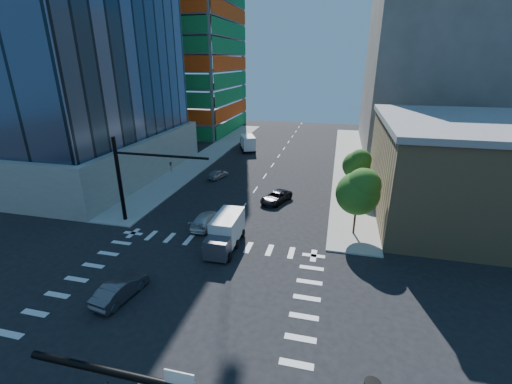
# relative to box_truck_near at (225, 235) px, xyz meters

# --- Properties ---
(ground) EXTENTS (160.00, 160.00, 0.00)m
(ground) POSITION_rel_box_truck_near_xyz_m (-0.90, -8.47, -1.29)
(ground) COLOR black
(ground) RESTS_ON ground
(road_markings) EXTENTS (20.00, 20.00, 0.01)m
(road_markings) POSITION_rel_box_truck_near_xyz_m (-0.90, -8.47, -1.28)
(road_markings) COLOR silver
(road_markings) RESTS_ON ground
(sidewalk_ne) EXTENTS (5.00, 60.00, 0.15)m
(sidewalk_ne) POSITION_rel_box_truck_near_xyz_m (11.60, 31.53, -1.21)
(sidewalk_ne) COLOR #999590
(sidewalk_ne) RESTS_ON ground
(sidewalk_nw) EXTENTS (5.00, 60.00, 0.15)m
(sidewalk_nw) POSITION_rel_box_truck_near_xyz_m (-13.40, 31.53, -1.21)
(sidewalk_nw) COLOR #999590
(sidewalk_nw) RESTS_ON ground
(construction_building) EXTENTS (25.16, 34.50, 70.60)m
(construction_building) POSITION_rel_box_truck_near_xyz_m (-28.32, 53.46, 23.32)
(construction_building) COLOR slate
(construction_building) RESTS_ON ground
(commercial_building) EXTENTS (20.50, 22.50, 10.60)m
(commercial_building) POSITION_rel_box_truck_near_xyz_m (24.10, 13.53, 4.03)
(commercial_building) COLOR #917C54
(commercial_building) RESTS_ON ground
(bg_building_ne) EXTENTS (24.00, 30.00, 28.00)m
(bg_building_ne) POSITION_rel_box_truck_near_xyz_m (26.10, 46.53, 12.71)
(bg_building_ne) COLOR #5B5752
(bg_building_ne) RESTS_ON ground
(signal_mast_nw) EXTENTS (10.20, 0.40, 9.00)m
(signal_mast_nw) POSITION_rel_box_truck_near_xyz_m (-10.90, 3.03, 4.21)
(signal_mast_nw) COLOR black
(signal_mast_nw) RESTS_ON sidewalk_nw
(tree_south) EXTENTS (4.16, 4.16, 6.82)m
(tree_south) POSITION_rel_box_truck_near_xyz_m (11.73, 5.43, 3.40)
(tree_south) COLOR #382316
(tree_south) RESTS_ON sidewalk_ne
(tree_north) EXTENTS (3.54, 3.52, 5.78)m
(tree_north) POSITION_rel_box_truck_near_xyz_m (12.03, 17.43, 2.70)
(tree_north) COLOR #382316
(tree_north) RESTS_ON sidewalk_ne
(car_nb_far) EXTENTS (3.81, 5.26, 1.33)m
(car_nb_far) POSITION_rel_box_truck_near_xyz_m (2.59, 11.92, -0.62)
(car_nb_far) COLOR black
(car_nb_far) RESTS_ON ground
(car_sb_near) EXTENTS (2.15, 4.98, 1.43)m
(car_sb_near) POSITION_rel_box_truck_near_xyz_m (-3.36, 3.85, -0.57)
(car_sb_near) COLOR white
(car_sb_near) RESTS_ON ground
(car_sb_mid) EXTENTS (2.56, 4.01, 1.27)m
(car_sb_mid) POSITION_rel_box_truck_near_xyz_m (-7.44, 18.98, -0.65)
(car_sb_mid) COLOR #A9AAB0
(car_sb_mid) RESTS_ON ground
(car_sb_cross) EXTENTS (2.25, 4.73, 1.50)m
(car_sb_cross) POSITION_rel_box_truck_near_xyz_m (-5.09, -8.62, -0.54)
(car_sb_cross) COLOR #46454A
(car_sb_cross) RESTS_ON ground
(box_truck_near) EXTENTS (2.41, 5.57, 2.91)m
(box_truck_near) POSITION_rel_box_truck_near_xyz_m (0.00, 0.00, 0.00)
(box_truck_near) COLOR black
(box_truck_near) RESTS_ON ground
(box_truck_far) EXTENTS (4.46, 6.16, 2.97)m
(box_truck_far) POSITION_rel_box_truck_near_xyz_m (-7.61, 36.47, 0.03)
(box_truck_far) COLOR black
(box_truck_far) RESTS_ON ground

